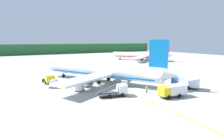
% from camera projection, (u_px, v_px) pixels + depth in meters
% --- Properties ---
extents(ground, '(240.00, 320.00, 0.20)m').
position_uv_depth(ground, '(88.00, 67.00, 81.05)').
color(ground, '#A8A8A3').
extents(distant_treeline, '(216.00, 6.00, 9.00)m').
position_uv_depth(distant_treeline, '(52.00, 49.00, 156.73)').
color(distant_treeline, '#28602D').
rests_on(distant_treeline, ground).
extents(airliner_foreground, '(31.46, 37.00, 11.90)m').
position_uv_depth(airliner_foreground, '(101.00, 70.00, 49.08)').
color(airliner_foreground, silver).
rests_on(airliner_foreground, ground).
extents(airliner_mid_apron, '(27.60, 30.68, 10.81)m').
position_uv_depth(airliner_mid_apron, '(140.00, 55.00, 105.83)').
color(airliner_mid_apron, white).
rests_on(airliner_mid_apron, ground).
extents(service_truck_fuel, '(4.67, 6.60, 2.81)m').
position_uv_depth(service_truck_fuel, '(185.00, 82.00, 43.24)').
color(service_truck_fuel, '#2659A5').
rests_on(service_truck_fuel, ground).
extents(service_truck_baggage, '(6.09, 3.04, 2.54)m').
position_uv_depth(service_truck_baggage, '(172.00, 90.00, 36.23)').
color(service_truck_baggage, yellow).
rests_on(service_truck_baggage, ground).
extents(service_truck_catering, '(2.90, 6.56, 2.40)m').
position_uv_depth(service_truck_catering, '(48.00, 78.00, 48.89)').
color(service_truck_catering, yellow).
rests_on(service_truck_catering, ground).
extents(service_truck_pushback, '(6.71, 3.41, 2.64)m').
position_uv_depth(service_truck_pushback, '(117.00, 91.00, 36.93)').
color(service_truck_pushback, white).
rests_on(service_truck_pushback, ground).
extents(cargo_container_near, '(2.50, 2.50, 1.98)m').
position_uv_depth(cargo_container_near, '(125.00, 83.00, 44.41)').
color(cargo_container_near, '#333338').
rests_on(cargo_container_near, ground).
extents(cargo_container_mid, '(2.52, 2.52, 2.13)m').
position_uv_depth(cargo_container_mid, '(54.00, 84.00, 43.51)').
color(cargo_container_mid, '#333338').
rests_on(cargo_container_mid, ground).
extents(cargo_container_far, '(2.53, 2.53, 2.13)m').
position_uv_depth(cargo_container_far, '(80.00, 87.00, 40.51)').
color(cargo_container_far, '#333338').
rests_on(cargo_container_far, ground).
extents(crew_marshaller, '(0.62, 0.33, 1.62)m').
position_uv_depth(crew_marshaller, '(147.00, 89.00, 39.22)').
color(crew_marshaller, '#191E33').
rests_on(crew_marshaller, ground).
extents(crew_loader_left, '(0.26, 0.63, 1.66)m').
position_uv_depth(crew_loader_left, '(82.00, 83.00, 44.17)').
color(crew_loader_left, '#191E33').
rests_on(crew_loader_left, ground).
extents(apron_guide_line, '(0.30, 60.00, 0.01)m').
position_uv_depth(apron_guide_line, '(112.00, 85.00, 46.22)').
color(apron_guide_line, yellow).
rests_on(apron_guide_line, ground).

